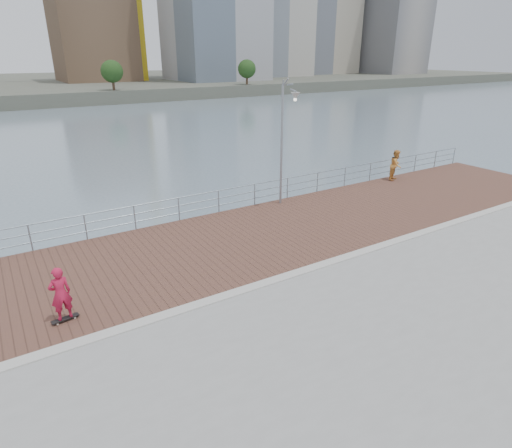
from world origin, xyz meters
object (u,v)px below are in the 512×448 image
guardrail (199,203)px  bystander (396,165)px  street_lamp (287,122)px  skateboarder (60,294)px

guardrail → bystander: bystander is taller
guardrail → street_lamp: size_ratio=6.65×
street_lamp → skateboarder: bearing=-157.1°
skateboarder → bystander: bearing=-173.7°
guardrail → street_lamp: 5.63m
skateboarder → bystander: bystander is taller
street_lamp → skateboarder: street_lamp is taller
guardrail → street_lamp: bearing=-12.1°
guardrail → bystander: size_ratio=21.36×
street_lamp → skateboarder: size_ratio=3.60×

